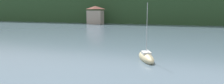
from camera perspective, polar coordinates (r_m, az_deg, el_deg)
The scene contains 3 objects.
wooded_hillside at distance 120.34m, azimuth 12.07°, elevation 8.85°, with size 352.00×55.45×37.64m.
shore_building_west at distance 89.84m, azimuth -4.67°, elevation 7.43°, with size 6.93×4.16×7.78m.
sailboat_mid_5 at distance 22.67m, azimuth 9.50°, elevation -4.24°, with size 3.14×4.68×6.46m.
Camera 1 is at (6.67, 20.00, 5.19)m, focal length 32.78 mm.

